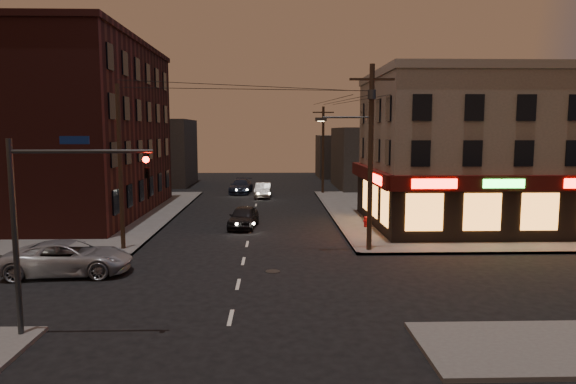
{
  "coord_description": "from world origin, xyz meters",
  "views": [
    {
      "loc": [
        1.52,
        -21.7,
        6.63
      ],
      "look_at": [
        2.38,
        7.06,
        3.2
      ],
      "focal_mm": 32.0,
      "sensor_mm": 36.0,
      "label": 1
    }
  ],
  "objects_px": {
    "sedan_mid": "(263,190)",
    "sedan_far": "(241,186)",
    "fire_hydrant": "(365,221)",
    "suv_cross": "(69,258)",
    "sedan_near": "(244,217)"
  },
  "relations": [
    {
      "from": "sedan_mid",
      "to": "sedan_far",
      "type": "xyz_separation_m",
      "value": [
        -2.42,
        3.44,
        0.02
      ]
    },
    {
      "from": "sedan_far",
      "to": "fire_hydrant",
      "type": "distance_m",
      "value": 22.73
    },
    {
      "from": "sedan_mid",
      "to": "sedan_far",
      "type": "bearing_deg",
      "value": 127.72
    },
    {
      "from": "suv_cross",
      "to": "sedan_mid",
      "type": "relative_size",
      "value": 1.28
    },
    {
      "from": "suv_cross",
      "to": "sedan_near",
      "type": "height_order",
      "value": "suv_cross"
    },
    {
      "from": "sedan_near",
      "to": "sedan_far",
      "type": "bearing_deg",
      "value": 100.03
    },
    {
      "from": "suv_cross",
      "to": "sedan_near",
      "type": "distance_m",
      "value": 13.59
    },
    {
      "from": "sedan_near",
      "to": "suv_cross",
      "type": "bearing_deg",
      "value": -117.14
    },
    {
      "from": "sedan_far",
      "to": "fire_hydrant",
      "type": "bearing_deg",
      "value": -59.68
    },
    {
      "from": "sedan_near",
      "to": "sedan_mid",
      "type": "height_order",
      "value": "sedan_near"
    },
    {
      "from": "sedan_mid",
      "to": "suv_cross",
      "type": "bearing_deg",
      "value": -104.46
    },
    {
      "from": "sedan_near",
      "to": "sedan_far",
      "type": "height_order",
      "value": "sedan_far"
    },
    {
      "from": "sedan_near",
      "to": "sedan_mid",
      "type": "xyz_separation_m",
      "value": [
        1.04,
        16.33,
        -0.02
      ]
    },
    {
      "from": "sedan_far",
      "to": "fire_hydrant",
      "type": "relative_size",
      "value": 6.98
    },
    {
      "from": "suv_cross",
      "to": "fire_hydrant",
      "type": "bearing_deg",
      "value": -59.8
    }
  ]
}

